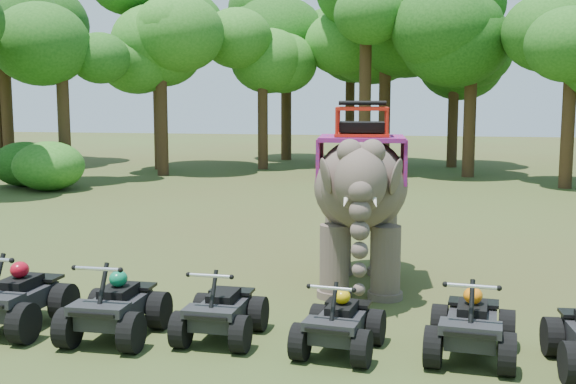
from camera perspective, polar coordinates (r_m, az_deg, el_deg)
name	(u,v)px	position (r m, az deg, el deg)	size (l,w,h in m)	color
ground	(276,303)	(13.38, -0.92, -8.78)	(110.00, 110.00, 0.00)	#47381E
elephant	(361,195)	(14.30, 5.79, -0.26)	(1.91, 4.34, 3.65)	brown
atv_0	(15,289)	(12.61, -20.79, -7.17)	(1.32, 1.81, 1.34)	black
atv_1	(115,298)	(11.71, -13.53, -8.14)	(1.27, 1.74, 1.29)	black
atv_2	(221,302)	(11.41, -5.32, -8.66)	(1.16, 1.59, 1.18)	black
atv_3	(340,315)	(10.83, 4.09, -9.65)	(1.12, 1.54, 1.14)	black
atv_4	(472,316)	(10.90, 14.33, -9.47)	(1.23, 1.69, 1.25)	black
tree_0	(365,80)	(34.56, 6.12, 8.78)	(6.24, 6.24, 8.92)	#195114
tree_1	(471,81)	(34.27, 14.26, 8.53)	(6.19, 6.19, 8.84)	#195114
tree_2	(570,95)	(31.28, 21.36, 7.16)	(5.28, 5.28, 7.55)	#195114
tree_23	(63,103)	(31.98, -17.35, 6.77)	(4.84, 4.84, 6.91)	#195114
tree_24	(161,93)	(34.45, -9.97, 7.74)	(5.42, 5.42, 7.75)	#195114
tree_25	(263,98)	(36.86, -2.01, 7.41)	(5.04, 5.04, 7.20)	#195114
tree_26	(350,93)	(41.99, 4.93, 7.78)	(5.40, 5.40, 7.71)	#195114
tree_27	(5,67)	(42.04, -21.49, 9.17)	(7.34, 7.34, 10.49)	#195114
tree_28	(365,74)	(38.77, 6.09, 9.23)	(6.78, 6.78, 9.68)	#195114
tree_29	(385,71)	(37.99, 7.69, 9.45)	(6.98, 6.98, 9.97)	#195114
tree_31	(158,67)	(37.37, -10.20, 9.67)	(7.20, 7.20, 10.28)	#195114
tree_34	(454,93)	(38.75, 12.96, 7.63)	(5.41, 5.41, 7.73)	#195114
tree_37	(286,73)	(42.14, -0.14, 9.41)	(7.05, 7.05, 10.07)	#195114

